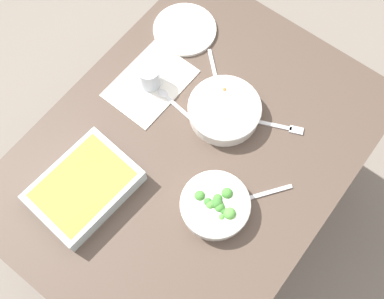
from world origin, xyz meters
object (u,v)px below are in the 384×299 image
at_px(stew_bowl, 224,110).
at_px(side_plate, 185,29).
at_px(spoon_spare, 172,102).
at_px(spoon_by_stew, 216,78).
at_px(spoon_by_broccoli, 256,196).
at_px(broccoli_bowl, 215,205).
at_px(fork_on_table, 280,127).
at_px(drink_cup, 150,77).
at_px(baking_dish, 84,187).

relative_size(stew_bowl, side_plate, 1.06).
xyz_separation_m(side_plate, spoon_spare, (-0.25, -0.14, -0.00)).
height_order(spoon_by_stew, spoon_by_broccoli, same).
relative_size(stew_bowl, broccoli_bowl, 1.13).
bearing_deg(spoon_spare, fork_on_table, -66.74).
distance_m(spoon_by_broccoli, fork_on_table, 0.25).
xyz_separation_m(broccoli_bowl, spoon_by_stew, (0.36, 0.26, -0.03)).
bearing_deg(drink_cup, spoon_spare, -96.77).
xyz_separation_m(stew_bowl, drink_cup, (-0.06, 0.26, 0.01)).
height_order(side_plate, spoon_by_broccoli, side_plate).
relative_size(side_plate, spoon_spare, 1.25).
height_order(side_plate, spoon_by_stew, side_plate).
relative_size(baking_dish, drink_cup, 3.72).
distance_m(side_plate, spoon_by_stew, 0.22).
bearing_deg(side_plate, drink_cup, -170.25).
relative_size(drink_cup, fork_on_table, 0.50).
bearing_deg(side_plate, spoon_spare, -150.47).
bearing_deg(stew_bowl, spoon_by_stew, 47.71).
xyz_separation_m(stew_bowl, spoon_by_broccoli, (-0.16, -0.24, -0.03)).
distance_m(broccoli_bowl, spoon_by_broccoli, 0.13).
distance_m(stew_bowl, baking_dish, 0.49).
bearing_deg(fork_on_table, spoon_by_broccoli, -163.22).
bearing_deg(spoon_by_stew, side_plate, 65.96).
bearing_deg(fork_on_table, drink_cup, 106.78).
relative_size(stew_bowl, fork_on_table, 1.38).
xyz_separation_m(stew_bowl, spoon_by_stew, (0.09, 0.10, -0.03)).
bearing_deg(spoon_by_broccoli, fork_on_table, 16.78).
height_order(drink_cup, fork_on_table, drink_cup).
xyz_separation_m(baking_dish, spoon_spare, (0.39, -0.02, -0.03)).
xyz_separation_m(drink_cup, fork_on_table, (0.13, -0.43, -0.04)).
bearing_deg(drink_cup, broccoli_bowl, -116.50).
bearing_deg(spoon_spare, spoon_by_broccoli, -103.28).
bearing_deg(fork_on_table, side_plate, 77.07).
distance_m(broccoli_bowl, baking_dish, 0.39).
relative_size(drink_cup, spoon_by_broccoli, 0.56).
distance_m(stew_bowl, spoon_by_stew, 0.14).
xyz_separation_m(spoon_by_stew, spoon_by_broccoli, (-0.25, -0.34, 0.00)).
relative_size(side_plate, spoon_by_broccoli, 1.44).
bearing_deg(spoon_by_broccoli, side_plate, 57.58).
height_order(baking_dish, spoon_by_stew, baking_dish).
bearing_deg(broccoli_bowl, spoon_by_stew, 36.30).
xyz_separation_m(baking_dish, fork_on_table, (0.53, -0.34, -0.03)).
relative_size(broccoli_bowl, side_plate, 0.94).
bearing_deg(fork_on_table, baking_dish, 147.13).
bearing_deg(spoon_spare, stew_bowl, -67.30).
xyz_separation_m(stew_bowl, fork_on_table, (0.07, -0.17, -0.03)).
height_order(side_plate, spoon_spare, side_plate).
bearing_deg(broccoli_bowl, spoon_spare, 58.34).
bearing_deg(side_plate, spoon_by_broccoli, -122.42).
xyz_separation_m(drink_cup, spoon_spare, (-0.01, -0.10, -0.03)).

